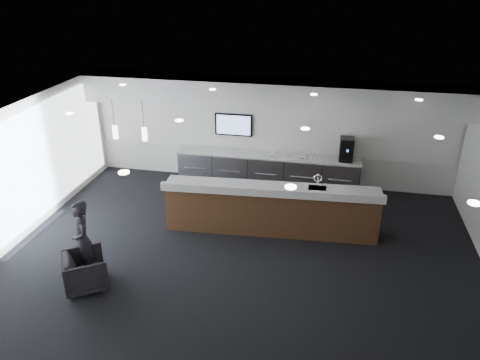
% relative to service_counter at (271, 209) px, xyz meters
% --- Properties ---
extents(ground, '(10.00, 10.00, 0.00)m').
position_rel_service_counter_xyz_m(ground, '(-0.46, -1.25, -0.58)').
color(ground, black).
rests_on(ground, ground).
extents(ceiling, '(10.00, 8.00, 0.02)m').
position_rel_service_counter_xyz_m(ceiling, '(-0.46, -1.25, 2.42)').
color(ceiling, black).
rests_on(ceiling, back_wall).
extents(back_wall, '(10.00, 0.02, 3.00)m').
position_rel_service_counter_xyz_m(back_wall, '(-0.46, 2.75, 0.92)').
color(back_wall, silver).
rests_on(back_wall, ground).
extents(left_wall, '(0.02, 8.00, 3.00)m').
position_rel_service_counter_xyz_m(left_wall, '(-5.46, -1.25, 0.92)').
color(left_wall, silver).
rests_on(left_wall, ground).
extents(soffit_bulkhead, '(10.00, 0.90, 0.70)m').
position_rel_service_counter_xyz_m(soffit_bulkhead, '(-0.46, 2.30, 2.07)').
color(soffit_bulkhead, white).
rests_on(soffit_bulkhead, back_wall).
extents(alcove_panel, '(9.80, 0.06, 1.40)m').
position_rel_service_counter_xyz_m(alcove_panel, '(-0.46, 2.72, 1.02)').
color(alcove_panel, white).
rests_on(alcove_panel, back_wall).
extents(window_blinds_wall, '(0.04, 7.36, 2.55)m').
position_rel_service_counter_xyz_m(window_blinds_wall, '(-5.42, -1.25, 0.92)').
color(window_blinds_wall, white).
rests_on(window_blinds_wall, left_wall).
extents(back_credenza, '(5.06, 0.66, 0.95)m').
position_rel_service_counter_xyz_m(back_credenza, '(-0.46, 2.39, -0.10)').
color(back_credenza, '#A1A4A9').
rests_on(back_credenza, ground).
extents(wall_tv, '(1.05, 0.08, 0.62)m').
position_rel_service_counter_xyz_m(wall_tv, '(-1.46, 2.66, 1.07)').
color(wall_tv, black).
rests_on(wall_tv, back_wall).
extents(pendant_left, '(0.12, 0.12, 0.30)m').
position_rel_service_counter_xyz_m(pendant_left, '(-2.86, -0.45, 1.67)').
color(pendant_left, '#FFE6C6').
rests_on(pendant_left, ceiling).
extents(pendant_right, '(0.12, 0.12, 0.30)m').
position_rel_service_counter_xyz_m(pendant_right, '(-3.56, -0.45, 1.67)').
color(pendant_right, '#FFE6C6').
rests_on(pendant_right, ceiling).
extents(ceiling_can_lights, '(7.00, 5.00, 0.02)m').
position_rel_service_counter_xyz_m(ceiling_can_lights, '(-0.46, -1.25, 2.39)').
color(ceiling_can_lights, white).
rests_on(ceiling_can_lights, ceiling).
extents(service_counter, '(4.94, 1.14, 1.49)m').
position_rel_service_counter_xyz_m(service_counter, '(0.00, 0.00, 0.00)').
color(service_counter, '#492A18').
rests_on(service_counter, ground).
extents(coffee_machine, '(0.36, 0.48, 0.62)m').
position_rel_service_counter_xyz_m(coffee_machine, '(1.63, 2.42, 0.68)').
color(coffee_machine, black).
rests_on(coffee_machine, back_credenza).
extents(info_sign_left, '(0.15, 0.04, 0.20)m').
position_rel_service_counter_xyz_m(info_sign_left, '(-0.31, 2.30, 0.47)').
color(info_sign_left, silver).
rests_on(info_sign_left, back_credenza).
extents(info_sign_right, '(0.17, 0.02, 0.23)m').
position_rel_service_counter_xyz_m(info_sign_right, '(0.49, 2.31, 0.49)').
color(info_sign_right, silver).
rests_on(info_sign_right, back_credenza).
extents(armchair, '(1.10, 1.10, 0.73)m').
position_rel_service_counter_xyz_m(armchair, '(-3.17, -2.80, -0.21)').
color(armchair, black).
rests_on(armchair, ground).
extents(lounge_guest, '(0.68, 0.70, 1.62)m').
position_rel_service_counter_xyz_m(lounge_guest, '(-3.36, -2.44, 0.23)').
color(lounge_guest, black).
rests_on(lounge_guest, ground).
extents(cup_0, '(0.10, 0.10, 0.09)m').
position_rel_service_counter_xyz_m(cup_0, '(1.01, 2.28, 0.42)').
color(cup_0, white).
rests_on(cup_0, back_credenza).
extents(cup_1, '(0.14, 0.14, 0.09)m').
position_rel_service_counter_xyz_m(cup_1, '(0.87, 2.28, 0.42)').
color(cup_1, white).
rests_on(cup_1, back_credenza).
extents(cup_2, '(0.12, 0.12, 0.09)m').
position_rel_service_counter_xyz_m(cup_2, '(0.73, 2.28, 0.42)').
color(cup_2, white).
rests_on(cup_2, back_credenza).
extents(cup_3, '(0.13, 0.13, 0.09)m').
position_rel_service_counter_xyz_m(cup_3, '(0.59, 2.28, 0.42)').
color(cup_3, white).
rests_on(cup_3, back_credenza).
extents(cup_4, '(0.13, 0.13, 0.09)m').
position_rel_service_counter_xyz_m(cup_4, '(0.45, 2.28, 0.42)').
color(cup_4, white).
rests_on(cup_4, back_credenza).
extents(cup_5, '(0.11, 0.11, 0.09)m').
position_rel_service_counter_xyz_m(cup_5, '(0.31, 2.28, 0.42)').
color(cup_5, white).
rests_on(cup_5, back_credenza).
extents(cup_6, '(0.14, 0.14, 0.09)m').
position_rel_service_counter_xyz_m(cup_6, '(0.17, 2.28, 0.42)').
color(cup_6, white).
rests_on(cup_6, back_credenza).
extents(cup_7, '(0.11, 0.11, 0.09)m').
position_rel_service_counter_xyz_m(cup_7, '(0.03, 2.28, 0.42)').
color(cup_7, white).
rests_on(cup_7, back_credenza).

